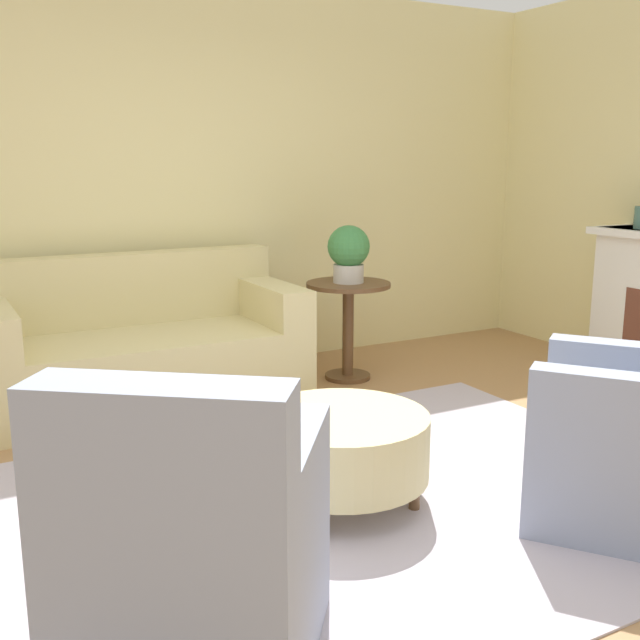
% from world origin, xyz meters
% --- Properties ---
extents(ground_plane, '(16.00, 16.00, 0.00)m').
position_xyz_m(ground_plane, '(0.00, 0.00, 0.00)').
color(ground_plane, '#AD7F51').
extents(wall_back, '(9.02, 0.12, 2.80)m').
position_xyz_m(wall_back, '(0.00, 2.57, 1.40)').
color(wall_back, beige).
rests_on(wall_back, ground_plane).
extents(rug, '(3.34, 2.50, 0.01)m').
position_xyz_m(rug, '(0.00, 0.00, 0.01)').
color(rug, '#BCB2C1').
rests_on(rug, ground_plane).
extents(couch, '(2.04, 0.94, 0.93)m').
position_xyz_m(couch, '(-0.40, 2.00, 0.34)').
color(couch, beige).
rests_on(couch, ground_plane).
extents(armchair_left, '(1.02, 1.04, 0.99)m').
position_xyz_m(armchair_left, '(-1.00, -0.78, 0.39)').
color(armchair_left, '#8E99B2').
rests_on(armchair_left, rug).
extents(ottoman_table, '(0.81, 0.81, 0.41)m').
position_xyz_m(ottoman_table, '(-0.01, 0.04, 0.27)').
color(ottoman_table, beige).
rests_on(ottoman_table, rug).
extents(side_table, '(0.60, 0.60, 0.70)m').
position_xyz_m(side_table, '(1.03, 1.75, 0.49)').
color(side_table, brown).
rests_on(side_table, ground_plane).
extents(potted_plant_on_side_table, '(0.30, 0.30, 0.40)m').
position_xyz_m(potted_plant_on_side_table, '(1.03, 1.75, 0.92)').
color(potted_plant_on_side_table, beige).
rests_on(potted_plant_on_side_table, side_table).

